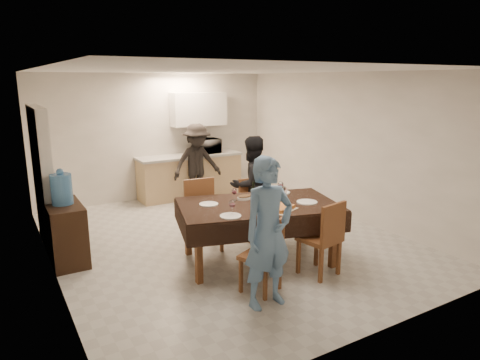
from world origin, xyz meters
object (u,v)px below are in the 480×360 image
Objects in this scene: microwave at (206,146)px; person_far at (251,185)px; console at (66,233)px; wine_bottle at (253,193)px; savoury_tart at (281,208)px; water_pitcher at (282,194)px; water_jug at (62,189)px; person_kitchen at (197,163)px; dining_table at (258,206)px; person_near at (268,233)px.

microwave is 0.35× the size of person_far.
microwave is at bearing 34.73° from console.
wine_bottle is 0.47m from savoury_tart.
water_pitcher is (0.40, -0.10, -0.05)m from wine_bottle.
water_jug reaches higher than wine_bottle.
person_kitchen is (-0.44, -0.45, -0.26)m from microwave.
dining_table is 2.65m from water_jug.
water_pitcher reaches higher than savoury_tart.
person_far is at bearing 72.53° from savoury_tart.
console is 1.60× the size of microwave.
water_pitcher is 1.35m from person_near.
console is (-2.28, 1.33, -0.37)m from dining_table.
person_kitchen is (0.21, 3.20, -0.12)m from water_pitcher.
dining_table is 1.19m from person_far.
savoury_tart is 1.50m from person_far.
person_kitchen is (2.84, 1.83, -0.23)m from water_jug.
water_pitcher is at bearing 7.50° from dining_table.
water_jug is 2.86m from person_far.
person_near reaches higher than person_far.
water_jug reaches higher than console.
person_far is at bearing -90.23° from person_kitchen.
person_kitchen is at bearing 82.61° from savoury_tart.
person_kitchen is at bearing 86.28° from water_pitcher.
console is 2.63m from wine_bottle.
microwave is at bearing 34.73° from water_jug.
person_far is (-0.45, -2.55, -0.27)m from microwave.
person_far is at bearing 80.04° from microwave.
console is 0.53× the size of person_near.
wine_bottle is 3.71m from microwave.
dining_table is 7.88× the size of wine_bottle.
wine_bottle is 0.42m from water_pitcher.
water_jug is 3.99m from microwave.
wine_bottle reaches higher than savoury_tart.
wine_bottle is 1.54× the size of water_pitcher.
microwave is at bearing 79.94° from water_pitcher.
water_jug is at bearing 124.29° from person_near.
water_jug is at bearing 34.73° from microwave.
dining_table is 1.48× the size of person_kitchen.
microwave is (1.05, 3.55, 0.09)m from wine_bottle.
person_near is 1.06× the size of person_far.
water_pitcher reaches higher than console.
person_near is 2.37m from person_far.
console is at bearing -147.29° from person_kitchen.
savoury_tart is at bearing -35.59° from console.
person_kitchen is at bearing 95.59° from dining_table.
console is 2.87m from person_far.
microwave is at bearing 77.29° from savoury_tart.
person_near is at bearing -104.77° from person_kitchen.
person_near reaches higher than person_kitchen.
person_kitchen is (0.01, 2.10, 0.01)m from person_far.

